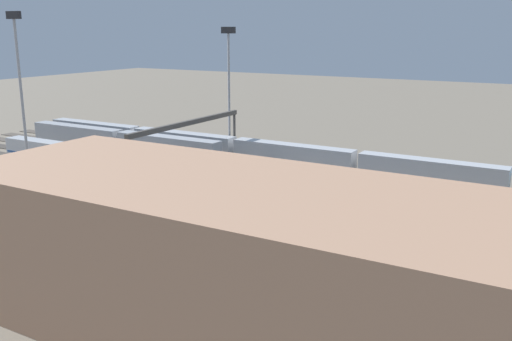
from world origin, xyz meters
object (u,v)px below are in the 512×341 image
(train_on_track_4, at_px, (149,167))
(light_mast_0, at_px, (229,73))
(train_on_track_0, at_px, (286,154))
(train_on_track_1, at_px, (120,140))
(light_mast_1, at_px, (19,73))
(maintenance_shed, at_px, (235,259))
(train_on_track_5, at_px, (510,235))
(train_on_track_3, at_px, (272,176))
(signal_gantry, at_px, (188,128))

(train_on_track_4, relative_size, light_mast_0, 2.75)
(train_on_track_0, bearing_deg, train_on_track_1, 8.15)
(light_mast_1, bearing_deg, maintenance_shed, 155.85)
(train_on_track_5, distance_m, train_on_track_3, 36.07)
(train_on_track_1, bearing_deg, train_on_track_3, 166.06)
(train_on_track_5, bearing_deg, train_on_track_0, -32.00)
(train_on_track_3, bearing_deg, train_on_track_1, -13.94)
(light_mast_0, distance_m, maintenance_shed, 67.51)
(train_on_track_4, distance_m, signal_gantry, 9.62)
(train_on_track_0, distance_m, train_on_track_4, 24.82)
(train_on_track_3, relative_size, light_mast_1, 1.78)
(train_on_track_5, relative_size, train_on_track_0, 0.09)
(train_on_track_5, distance_m, signal_gantry, 53.94)
(signal_gantry, xyz_separation_m, maintenance_shed, (-35.20, 41.06, -1.34))
(signal_gantry, bearing_deg, train_on_track_0, -134.27)
(train_on_track_5, distance_m, light_mast_0, 61.63)
(train_on_track_0, relative_size, light_mast_1, 4.33)
(maintenance_shed, bearing_deg, signal_gantry, -49.39)
(train_on_track_5, relative_size, light_mast_0, 0.41)
(light_mast_0, height_order, light_mast_1, light_mast_1)
(train_on_track_3, relative_size, maintenance_shed, 0.98)
(train_on_track_5, xyz_separation_m, light_mast_0, (53.51, -27.43, 13.50))
(maintenance_shed, bearing_deg, train_on_track_1, -39.97)
(train_on_track_5, height_order, light_mast_1, light_mast_1)
(train_on_track_0, bearing_deg, train_on_track_3, 109.63)
(maintenance_shed, bearing_deg, train_on_track_5, -120.75)
(train_on_track_3, bearing_deg, train_on_track_4, 14.00)
(train_on_track_0, bearing_deg, signal_gantry, 45.73)
(train_on_track_3, xyz_separation_m, light_mast_0, (18.86, -17.43, 13.64))
(train_on_track_1, height_order, maintenance_shed, maintenance_shed)
(signal_gantry, distance_m, maintenance_shed, 54.10)
(train_on_track_3, bearing_deg, train_on_track_0, -70.37)
(train_on_track_5, xyz_separation_m, train_on_track_1, (74.93, -20.00, -0.14))
(train_on_track_1, bearing_deg, train_on_track_5, 165.06)
(train_on_track_0, height_order, light_mast_1, light_mast_1)
(train_on_track_1, relative_size, maintenance_shed, 0.98)
(train_on_track_5, relative_size, train_on_track_4, 0.15)
(train_on_track_1, distance_m, train_on_track_0, 35.28)
(train_on_track_1, relative_size, light_mast_0, 1.95)
(train_on_track_3, height_order, train_on_track_4, train_on_track_4)
(train_on_track_5, relative_size, train_on_track_3, 0.21)
(light_mast_0, relative_size, maintenance_shed, 0.50)
(light_mast_1, bearing_deg, light_mast_0, -123.39)
(train_on_track_5, bearing_deg, light_mast_0, -27.14)
(signal_gantry, relative_size, maintenance_shed, 0.62)
(train_on_track_0, relative_size, light_mast_0, 4.75)
(train_on_track_4, bearing_deg, signal_gantry, -108.55)
(train_on_track_3, height_order, maintenance_shed, maintenance_shed)
(train_on_track_3, relative_size, train_on_track_0, 0.41)
(signal_gantry, bearing_deg, train_on_track_5, 166.53)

